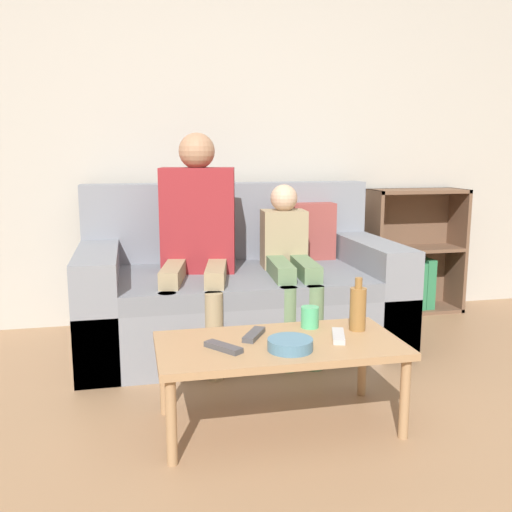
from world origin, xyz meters
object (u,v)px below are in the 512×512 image
cup_near (310,317)px  bottle (358,308)px  couch (239,293)px  coffee_table (279,351)px  bookshelf (408,264)px  snack_bowl (290,344)px  person_child (289,256)px  tv_remote_2 (338,336)px  tv_remote_1 (223,347)px  tv_remote_0 (254,335)px  person_adult (197,228)px

cup_near → bottle: bottle is taller
couch → coffee_table: (-0.04, -1.09, 0.03)m
bookshelf → cup_near: bookshelf is taller
coffee_table → snack_bowl: snack_bowl is taller
person_child → cup_near: bearing=-94.3°
coffee_table → tv_remote_2: tv_remote_2 is taller
tv_remote_1 → snack_bowl: snack_bowl is taller
coffee_table → person_child: bearing=72.2°
cup_near → bottle: 0.21m
person_child → tv_remote_1: 1.12m
tv_remote_2 → tv_remote_1: bearing=-158.1°
snack_bowl → bottle: (0.35, 0.18, 0.08)m
tv_remote_0 → tv_remote_2: size_ratio=0.97×
cup_near → tv_remote_2: cup_near is taller
couch → bottle: (0.33, -1.01, 0.16)m
bottle → tv_remote_2: bearing=-142.7°
bottle → cup_near: bearing=157.3°
bookshelf → tv_remote_1: (-1.58, -1.55, 0.03)m
bottle → person_child: bearing=94.9°
bookshelf → tv_remote_2: bookshelf is taller
tv_remote_2 → snack_bowl: 0.25m
tv_remote_0 → tv_remote_1: size_ratio=1.04×
bookshelf → snack_bowl: bearing=-129.5°
person_child → tv_remote_1: (-0.54, -0.97, -0.16)m
bookshelf → person_child: (-1.04, -0.57, 0.20)m
couch → tv_remote_1: couch is taller
snack_bowl → coffee_table: bearing=99.2°
couch → bookshelf: size_ratio=2.08×
couch → tv_remote_1: size_ratio=10.97×
person_adult → tv_remote_2: 1.16m
couch → snack_bowl: 1.19m
person_adult → person_child: (0.51, -0.07, -0.17)m
tv_remote_0 → person_child: bearing=95.8°
tv_remote_0 → person_adult: bearing=128.1°
person_adult → tv_remote_2: (0.46, -1.01, -0.33)m
coffee_table → tv_remote_0: size_ratio=5.82×
person_child → couch: bearing=152.8°
bottle → tv_remote_0: bearing=180.0°
bottle → bookshelf: bearing=55.7°
couch → cup_near: (0.14, -0.93, 0.11)m
coffee_table → person_child: size_ratio=1.06×
bookshelf → snack_bowl: 2.08m
cup_near → coffee_table: bearing=-138.3°
person_adult → tv_remote_0: bearing=-70.8°
tv_remote_2 → coffee_table: bearing=-164.7°
tv_remote_2 → cup_near: bearing=129.9°
tv_remote_0 → snack_bowl: (0.11, -0.18, 0.01)m
cup_near → snack_bowl: bearing=-122.0°
coffee_table → tv_remote_0: 0.13m
tv_remote_1 → bottle: size_ratio=0.71×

